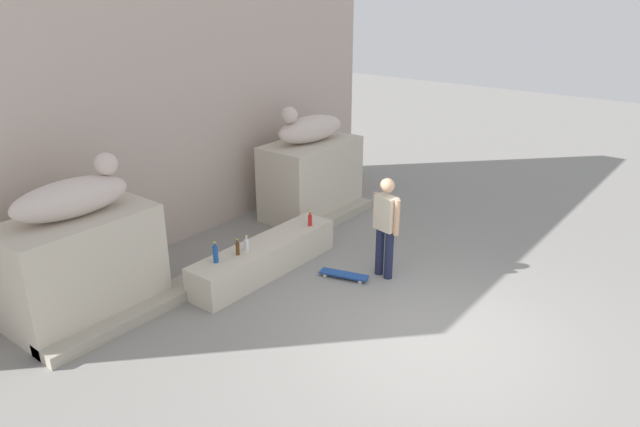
{
  "coord_description": "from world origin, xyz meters",
  "views": [
    {
      "loc": [
        -6.14,
        -3.0,
        4.42
      ],
      "look_at": [
        0.44,
        2.18,
        1.1
      ],
      "focal_mm": 32.39,
      "sensor_mm": 36.0,
      "label": 1
    }
  ],
  "objects_px": {
    "statue_reclining_left": "(73,196)",
    "skater": "(386,224)",
    "bottle_blue": "(216,254)",
    "bottle_red": "(310,220)",
    "bottle_brown": "(238,248)",
    "skateboard": "(344,275)",
    "statue_reclining_right": "(309,128)",
    "bottle_clear": "(247,244)"
  },
  "relations": [
    {
      "from": "statue_reclining_left",
      "to": "skater",
      "type": "xyz_separation_m",
      "value": [
        3.59,
        -2.68,
        -0.88
      ]
    },
    {
      "from": "bottle_blue",
      "to": "bottle_red",
      "type": "distance_m",
      "value": 1.99
    },
    {
      "from": "bottle_brown",
      "to": "skateboard",
      "type": "bearing_deg",
      "value": -43.72
    },
    {
      "from": "skateboard",
      "to": "bottle_brown",
      "type": "relative_size",
      "value": 3.1
    },
    {
      "from": "skater",
      "to": "bottle_brown",
      "type": "bearing_deg",
      "value": 57.38
    },
    {
      "from": "statue_reclining_right",
      "to": "bottle_brown",
      "type": "relative_size",
      "value": 6.26
    },
    {
      "from": "skateboard",
      "to": "bottle_clear",
      "type": "relative_size",
      "value": 3.24
    },
    {
      "from": "statue_reclining_left",
      "to": "bottle_brown",
      "type": "height_order",
      "value": "statue_reclining_left"
    },
    {
      "from": "bottle_clear",
      "to": "bottle_blue",
      "type": "height_order",
      "value": "bottle_blue"
    },
    {
      "from": "statue_reclining_left",
      "to": "bottle_blue",
      "type": "bearing_deg",
      "value": -28.88
    },
    {
      "from": "statue_reclining_right",
      "to": "bottle_blue",
      "type": "xyz_separation_m",
      "value": [
        -3.47,
        -1.01,
        -1.13
      ]
    },
    {
      "from": "statue_reclining_right",
      "to": "bottle_red",
      "type": "bearing_deg",
      "value": 46.99
    },
    {
      "from": "bottle_brown",
      "to": "statue_reclining_right",
      "type": "bearing_deg",
      "value": 19.26
    },
    {
      "from": "statue_reclining_right",
      "to": "bottle_blue",
      "type": "relative_size",
      "value": 5.01
    },
    {
      "from": "skater",
      "to": "bottle_blue",
      "type": "bearing_deg",
      "value": 62.02
    },
    {
      "from": "statue_reclining_right",
      "to": "bottle_clear",
      "type": "height_order",
      "value": "statue_reclining_right"
    },
    {
      "from": "skater",
      "to": "skateboard",
      "type": "bearing_deg",
      "value": 57.28
    },
    {
      "from": "skateboard",
      "to": "bottle_red",
      "type": "xyz_separation_m",
      "value": [
        0.38,
        1.01,
        0.58
      ]
    },
    {
      "from": "bottle_clear",
      "to": "skateboard",
      "type": "bearing_deg",
      "value": -48.98
    },
    {
      "from": "statue_reclining_left",
      "to": "statue_reclining_right",
      "type": "bearing_deg",
      "value": 4.52
    },
    {
      "from": "statue_reclining_left",
      "to": "skateboard",
      "type": "distance_m",
      "value": 4.21
    },
    {
      "from": "statue_reclining_left",
      "to": "statue_reclining_right",
      "type": "xyz_separation_m",
      "value": [
        4.99,
        0.01,
        0.0
      ]
    },
    {
      "from": "bottle_red",
      "to": "bottle_blue",
      "type": "bearing_deg",
      "value": 173.76
    },
    {
      "from": "skateboard",
      "to": "bottle_clear",
      "type": "bearing_deg",
      "value": 24.71
    },
    {
      "from": "skateboard",
      "to": "statue_reclining_right",
      "type": "bearing_deg",
      "value": -56.31
    },
    {
      "from": "statue_reclining_left",
      "to": "bottle_clear",
      "type": "xyz_separation_m",
      "value": [
        2.11,
        -1.07,
        -1.17
      ]
    },
    {
      "from": "statue_reclining_right",
      "to": "bottle_blue",
      "type": "distance_m",
      "value": 3.79
    },
    {
      "from": "bottle_clear",
      "to": "bottle_blue",
      "type": "xyz_separation_m",
      "value": [
        -0.59,
        0.07,
        0.04
      ]
    },
    {
      "from": "skateboard",
      "to": "bottle_red",
      "type": "distance_m",
      "value": 1.23
    },
    {
      "from": "bottle_clear",
      "to": "bottle_red",
      "type": "height_order",
      "value": "bottle_red"
    },
    {
      "from": "bottle_brown",
      "to": "bottle_blue",
      "type": "bearing_deg",
      "value": 169.49
    },
    {
      "from": "bottle_blue",
      "to": "bottle_red",
      "type": "relative_size",
      "value": 1.27
    },
    {
      "from": "bottle_clear",
      "to": "bottle_red",
      "type": "relative_size",
      "value": 0.97
    },
    {
      "from": "statue_reclining_right",
      "to": "bottle_clear",
      "type": "distance_m",
      "value": 3.29
    },
    {
      "from": "skateboard",
      "to": "bottle_clear",
      "type": "distance_m",
      "value": 1.64
    },
    {
      "from": "statue_reclining_right",
      "to": "bottle_clear",
      "type": "xyz_separation_m",
      "value": [
        -2.89,
        -1.07,
        -1.17
      ]
    },
    {
      "from": "statue_reclining_left",
      "to": "skateboard",
      "type": "bearing_deg",
      "value": -31.12
    },
    {
      "from": "bottle_brown",
      "to": "bottle_red",
      "type": "xyz_separation_m",
      "value": [
        1.59,
        -0.14,
        -0.0
      ]
    },
    {
      "from": "statue_reclining_right",
      "to": "bottle_blue",
      "type": "height_order",
      "value": "statue_reclining_right"
    },
    {
      "from": "skater",
      "to": "bottle_red",
      "type": "bearing_deg",
      "value": 14.71
    },
    {
      "from": "bottle_red",
      "to": "statue_reclining_left",
      "type": "bearing_deg",
      "value": 160.85
    },
    {
      "from": "statue_reclining_right",
      "to": "skater",
      "type": "relative_size",
      "value": 0.99
    }
  ]
}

